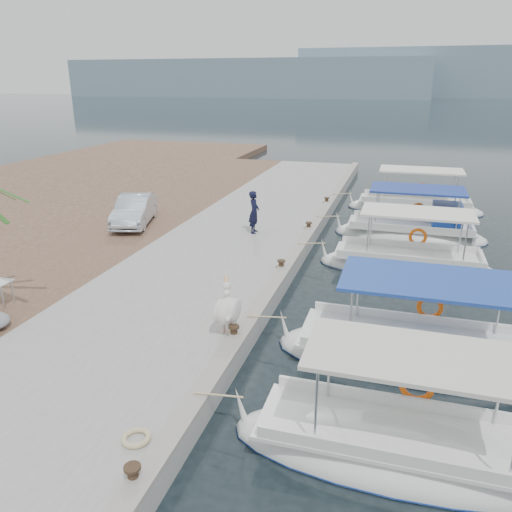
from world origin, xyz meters
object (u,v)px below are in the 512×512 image
at_px(fishing_caique_a, 396,453).
at_px(fisherman, 254,212).
at_px(fishing_caique_d, 412,234).
at_px(fishing_caique_c, 407,267).
at_px(fishing_caique_e, 414,209).
at_px(fishing_caique_b, 415,357).
at_px(pelican, 227,309).
at_px(parked_car, 134,210).

height_order(fishing_caique_a, fisherman, fisherman).
bearing_deg(fishing_caique_a, fishing_caique_d, 88.93).
distance_m(fishing_caique_d, fisherman, 7.13).
relative_size(fishing_caique_c, fishing_caique_e, 0.92).
relative_size(fishing_caique_b, fishing_caique_d, 1.06).
height_order(fishing_caique_e, fisherman, fisherman).
bearing_deg(fishing_caique_c, fishing_caique_d, 87.88).
relative_size(fishing_caique_e, fisherman, 3.92).
xyz_separation_m(fishing_caique_a, pelican, (-4.32, 2.94, 1.00)).
xyz_separation_m(fishing_caique_c, fisherman, (-6.31, 1.37, 1.27)).
distance_m(fishing_caique_b, fishing_caique_e, 15.75).
xyz_separation_m(fishing_caique_c, fishing_caique_d, (0.15, 4.15, 0.07)).
bearing_deg(parked_car, pelican, -65.09).
height_order(fishing_caique_b, fishing_caique_e, same).
bearing_deg(fishing_caique_b, fisherman, 129.55).
xyz_separation_m(fishing_caique_b, fishing_caique_e, (0.02, 15.75, 0.00)).
distance_m(fisherman, parked_car, 5.50).
relative_size(fishing_caique_d, fisherman, 3.67).
relative_size(fishing_caique_e, parked_car, 1.79).
relative_size(fishing_caique_a, pelican, 4.03).
relative_size(fishing_caique_b, fishing_caique_e, 0.99).
xyz_separation_m(fishing_caique_a, fisherman, (-6.19, 11.55, 1.27)).
relative_size(fishing_caique_a, parked_car, 1.60).
height_order(fishing_caique_c, pelican, fishing_caique_c).
xyz_separation_m(fishing_caique_b, parked_car, (-12.04, 7.67, 1.02)).
distance_m(fishing_caique_c, parked_car, 11.89).
bearing_deg(fishing_caique_c, fishing_caique_b, -87.89).
xyz_separation_m(fishing_caique_a, fishing_caique_b, (0.35, 3.62, -0.00)).
relative_size(fishing_caique_b, parked_car, 1.78).
relative_size(fishing_caique_b, fisherman, 3.89).
bearing_deg(fishing_caique_c, fisherman, 167.73).
bearing_deg(pelican, fishing_caique_a, -34.21).
xyz_separation_m(pelican, parked_car, (-7.36, 8.36, 0.02)).
relative_size(fishing_caique_c, parked_car, 1.66).
xyz_separation_m(fishing_caique_e, fisherman, (-6.57, -7.82, 1.27)).
bearing_deg(parked_car, fishing_caique_d, -2.20).
bearing_deg(fishing_caique_b, fishing_caique_c, 92.11).
xyz_separation_m(fishing_caique_a, parked_car, (-11.68, 11.30, 1.02)).
xyz_separation_m(fishing_caique_d, fishing_caique_e, (0.11, 5.04, -0.07)).
height_order(fishing_caique_a, parked_car, fishing_caique_a).
bearing_deg(fisherman, fishing_caique_d, -71.44).
bearing_deg(fisherman, pelican, -172.47).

